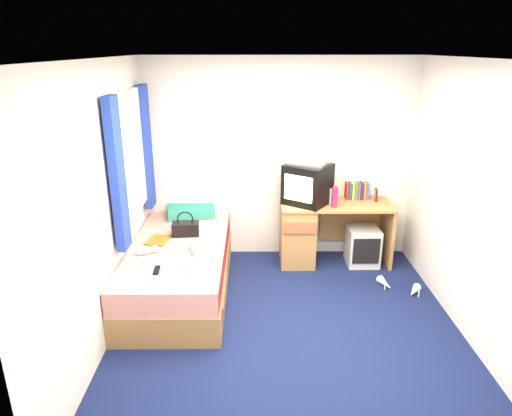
{
  "coord_description": "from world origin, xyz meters",
  "views": [
    {
      "loc": [
        -0.32,
        -3.63,
        2.49
      ],
      "look_at": [
        -0.29,
        0.7,
        0.95
      ],
      "focal_mm": 32.0,
      "sensor_mm": 36.0,
      "label": 1
    }
  ],
  "objects_px": {
    "vcr": "(309,161)",
    "water_bottle": "(147,250)",
    "storage_cube": "(362,246)",
    "picture_frame": "(376,195)",
    "crt_tv": "(308,184)",
    "pillow": "(191,211)",
    "magazine": "(158,240)",
    "remote_control": "(157,270)",
    "handbag": "(186,228)",
    "white_heels": "(399,287)",
    "desk": "(312,230)",
    "bed": "(179,269)",
    "towel": "(205,247)",
    "pink_water_bottle": "(334,198)",
    "aerosol_can": "(330,196)",
    "colour_swatch_fan": "(184,269)"
  },
  "relations": [
    {
      "from": "vcr",
      "to": "water_bottle",
      "type": "height_order",
      "value": "vcr"
    },
    {
      "from": "storage_cube",
      "to": "picture_frame",
      "type": "distance_m",
      "value": 0.63
    },
    {
      "from": "crt_tv",
      "to": "pillow",
      "type": "bearing_deg",
      "value": -150.55
    },
    {
      "from": "crt_tv",
      "to": "water_bottle",
      "type": "distance_m",
      "value": 1.97
    },
    {
      "from": "magazine",
      "to": "picture_frame",
      "type": "bearing_deg",
      "value": 15.93
    },
    {
      "from": "crt_tv",
      "to": "remote_control",
      "type": "distance_m",
      "value": 2.05
    },
    {
      "from": "handbag",
      "to": "white_heels",
      "type": "xyz_separation_m",
      "value": [
        2.31,
        -0.28,
        -0.58
      ]
    },
    {
      "from": "pillow",
      "to": "white_heels",
      "type": "xyz_separation_m",
      "value": [
        2.33,
        -0.87,
        -0.56
      ]
    },
    {
      "from": "picture_frame",
      "to": "remote_control",
      "type": "relative_size",
      "value": 0.88
    },
    {
      "from": "desk",
      "to": "white_heels",
      "type": "relative_size",
      "value": 2.98
    },
    {
      "from": "storage_cube",
      "to": "bed",
      "type": "bearing_deg",
      "value": -163.21
    },
    {
      "from": "picture_frame",
      "to": "magazine",
      "type": "distance_m",
      "value": 2.59
    },
    {
      "from": "picture_frame",
      "to": "towel",
      "type": "xyz_separation_m",
      "value": [
        -1.95,
        -0.96,
        -0.23
      ]
    },
    {
      "from": "pink_water_bottle",
      "to": "picture_frame",
      "type": "bearing_deg",
      "value": 23.48
    },
    {
      "from": "picture_frame",
      "to": "remote_control",
      "type": "distance_m",
      "value": 2.75
    },
    {
      "from": "storage_cube",
      "to": "handbag",
      "type": "distance_m",
      "value": 2.12
    },
    {
      "from": "pillow",
      "to": "vcr",
      "type": "height_order",
      "value": "vcr"
    },
    {
      "from": "picture_frame",
      "to": "remote_control",
      "type": "height_order",
      "value": "picture_frame"
    },
    {
      "from": "vcr",
      "to": "remote_control",
      "type": "relative_size",
      "value": 2.55
    },
    {
      "from": "bed",
      "to": "pink_water_bottle",
      "type": "height_order",
      "value": "pink_water_bottle"
    },
    {
      "from": "pillow",
      "to": "crt_tv",
      "type": "relative_size",
      "value": 0.88
    },
    {
      "from": "water_bottle",
      "to": "handbag",
      "type": "bearing_deg",
      "value": 56.25
    },
    {
      "from": "desk",
      "to": "picture_frame",
      "type": "xyz_separation_m",
      "value": [
        0.76,
        0.09,
        0.41
      ]
    },
    {
      "from": "vcr",
      "to": "crt_tv",
      "type": "bearing_deg",
      "value": -96.44
    },
    {
      "from": "towel",
      "to": "aerosol_can",
      "type": "bearing_deg",
      "value": 31.76
    },
    {
      "from": "pillow",
      "to": "storage_cube",
      "type": "height_order",
      "value": "pillow"
    },
    {
      "from": "storage_cube",
      "to": "colour_swatch_fan",
      "type": "xyz_separation_m",
      "value": [
        -1.96,
        -1.2,
        0.32
      ]
    },
    {
      "from": "remote_control",
      "to": "vcr",
      "type": "bearing_deg",
      "value": 37.66
    },
    {
      "from": "crt_tv",
      "to": "aerosol_can",
      "type": "distance_m",
      "value": 0.31
    },
    {
      "from": "pink_water_bottle",
      "to": "colour_swatch_fan",
      "type": "height_order",
      "value": "pink_water_bottle"
    },
    {
      "from": "desk",
      "to": "handbag",
      "type": "bearing_deg",
      "value": -162.41
    },
    {
      "from": "vcr",
      "to": "white_heels",
      "type": "height_order",
      "value": "vcr"
    },
    {
      "from": "pillow",
      "to": "remote_control",
      "type": "height_order",
      "value": "pillow"
    },
    {
      "from": "pink_water_bottle",
      "to": "remote_control",
      "type": "distance_m",
      "value": 2.18
    },
    {
      "from": "vcr",
      "to": "water_bottle",
      "type": "distance_m",
      "value": 2.05
    },
    {
      "from": "handbag",
      "to": "colour_swatch_fan",
      "type": "bearing_deg",
      "value": -88.06
    },
    {
      "from": "desk",
      "to": "pink_water_bottle",
      "type": "xyz_separation_m",
      "value": [
        0.22,
        -0.14,
        0.46
      ]
    },
    {
      "from": "pillow",
      "to": "handbag",
      "type": "height_order",
      "value": "handbag"
    },
    {
      "from": "bed",
      "to": "aerosol_can",
      "type": "xyz_separation_m",
      "value": [
        1.69,
        0.72,
        0.58
      ]
    },
    {
      "from": "desk",
      "to": "pink_water_bottle",
      "type": "height_order",
      "value": "pink_water_bottle"
    },
    {
      "from": "desk",
      "to": "magazine",
      "type": "distance_m",
      "value": 1.83
    },
    {
      "from": "magazine",
      "to": "storage_cube",
      "type": "bearing_deg",
      "value": 13.13
    },
    {
      "from": "pink_water_bottle",
      "to": "handbag",
      "type": "relative_size",
      "value": 0.75
    },
    {
      "from": "colour_swatch_fan",
      "to": "white_heels",
      "type": "height_order",
      "value": "colour_swatch_fan"
    },
    {
      "from": "pillow",
      "to": "picture_frame",
      "type": "bearing_deg",
      "value": -1.2
    },
    {
      "from": "vcr",
      "to": "remote_control",
      "type": "xyz_separation_m",
      "value": [
        -1.52,
        -1.31,
        -0.7
      ]
    },
    {
      "from": "towel",
      "to": "remote_control",
      "type": "bearing_deg",
      "value": -132.52
    },
    {
      "from": "pillow",
      "to": "towel",
      "type": "bearing_deg",
      "value": -75.05
    },
    {
      "from": "bed",
      "to": "aerosol_can",
      "type": "bearing_deg",
      "value": 23.25
    },
    {
      "from": "water_bottle",
      "to": "colour_swatch_fan",
      "type": "distance_m",
      "value": 0.53
    }
  ]
}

